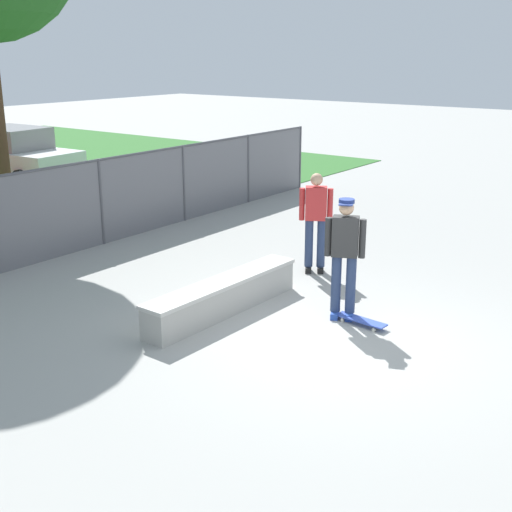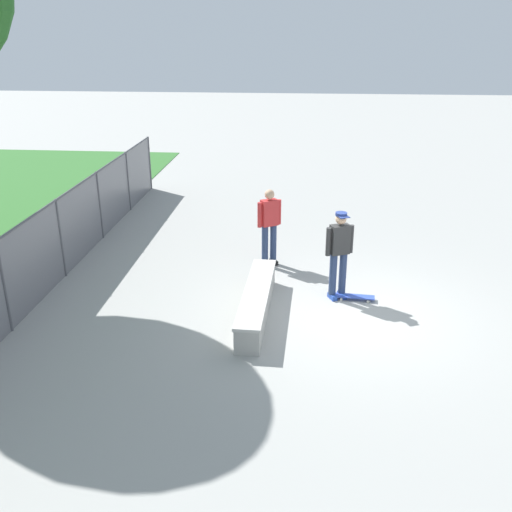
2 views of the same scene
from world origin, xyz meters
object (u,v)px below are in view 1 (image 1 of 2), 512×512
Objects in this scene: concrete_ledge at (224,296)px; bystander at (316,218)px; skateboarder at (345,253)px; car_white at (15,155)px; skateboard at (361,320)px.

bystander is (2.54, -0.07, 0.74)m from concrete_ledge.
car_white is at bearing 74.89° from skateboarder.
bystander reaches higher than skateboard.
bystander is at bearing -99.49° from car_white.
skateboarder is 2.23m from bystander.
car_white is (3.65, 13.51, -0.19)m from skateboarder.
concrete_ledge is 2.12m from skateboard.
bystander is at bearing -1.61° from concrete_ledge.
skateboarder is at bearing -137.33° from bystander.
skateboarder is 0.43× the size of car_white.
bystander is at bearing 47.49° from skateboard.
skateboard is (-0.08, -0.37, -0.96)m from skateboarder.
car_white is at bearing 69.13° from concrete_ledge.
skateboarder reaches higher than bystander.
skateboard is at bearing -67.25° from concrete_ledge.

